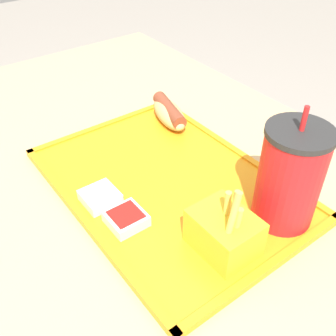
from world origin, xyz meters
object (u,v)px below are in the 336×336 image
Objects in this scene: soda_cup at (290,176)px; sauce_cup_mayo at (99,195)px; hot_dog_far at (169,113)px; fries_carton at (224,232)px; sauce_cup_ketchup at (126,218)px.

sauce_cup_mayo is (-0.20, -0.21, -0.07)m from soda_cup.
hot_dog_far is (-0.32, 0.03, -0.06)m from soda_cup.
soda_cup reaches higher than hot_dog_far.
hot_dog_far reaches higher than sauce_cup_mayo.
soda_cup is at bearing 86.01° from fries_carton.
sauce_cup_mayo is at bearing -154.31° from fries_carton.
hot_dog_far is 2.47× the size of sauce_cup_mayo.
fries_carton is 0.21m from sauce_cup_mayo.
sauce_cup_ketchup is at bearing 6.26° from sauce_cup_mayo.
soda_cup is 1.57× the size of fries_carton.
fries_carton is at bearing 25.69° from sauce_cup_mayo.
fries_carton is (-0.01, -0.11, -0.05)m from soda_cup.
hot_dog_far is 2.47× the size of sauce_cup_ketchup.
sauce_cup_ketchup is at bearing -122.98° from soda_cup.
hot_dog_far is 0.34m from fries_carton.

